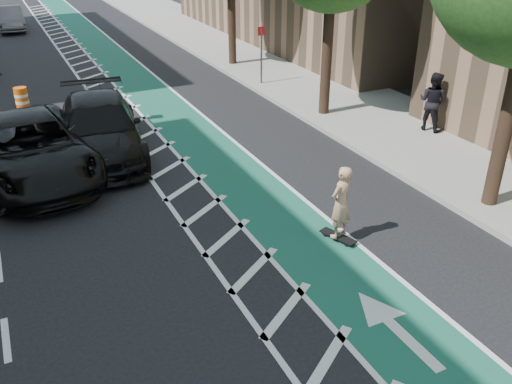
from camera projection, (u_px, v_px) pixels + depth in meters
ground at (184, 290)px, 10.50m from camera, size 120.00×120.00×0.00m
bike_lane at (172, 115)px, 19.68m from camera, size 2.00×90.00×0.01m
buffer_strip at (132, 122)px, 19.10m from camera, size 1.40×90.00×0.01m
sidewalk_right at (324, 91)px, 22.17m from camera, size 5.00×90.00×0.15m
curb_right at (271, 99)px, 21.22m from camera, size 0.12×90.00×0.16m
sign_post at (261, 54)px, 22.46m from camera, size 0.35×0.08×2.47m
skateboard at (338, 236)px, 12.07m from camera, size 0.53×0.91×0.12m
skateboarder at (341, 202)px, 11.68m from camera, size 0.71×0.59×1.68m
suv_near at (32, 148)px, 14.72m from camera, size 3.35×6.26×1.67m
suv_far at (100, 128)px, 16.14m from camera, size 3.02×5.97×1.66m
car_grey at (10, 19)px, 34.12m from camera, size 1.56×4.37×1.43m
pedestrian at (433, 102)px, 17.55m from camera, size 1.02×1.13×1.92m
barrel_b at (22, 99)px, 20.19m from camera, size 0.60×0.60×0.82m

